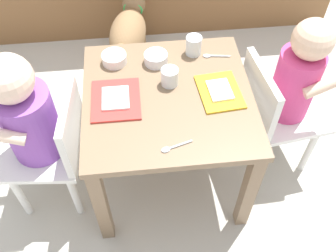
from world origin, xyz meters
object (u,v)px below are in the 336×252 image
seated_child_right (292,84)px  water_cup_right (170,78)px  dining_table (168,112)px  food_tray_left (116,99)px  seated_child_left (32,120)px  food_tray_right (220,91)px  spoon_by_right_tray (214,56)px  cereal_bowl_right_side (114,58)px  spoon_by_left_tray (174,147)px  cereal_bowl_left_side (156,58)px  water_cup_left (194,46)px  dog (129,31)px

seated_child_right → water_cup_right: bearing=177.7°
dining_table → food_tray_left: 0.19m
seated_child_left → food_tray_right: size_ratio=3.75×
seated_child_right → food_tray_left: (-0.61, -0.04, 0.04)m
dining_table → spoon_by_right_tray: spoon_by_right_tray is taller
water_cup_right → cereal_bowl_right_side: (-0.18, 0.13, -0.01)m
seated_child_left → seated_child_right: 0.89m
food_tray_right → water_cup_right: (-0.16, 0.06, 0.02)m
spoon_by_left_tray → dining_table: bearing=88.3°
cereal_bowl_left_side → spoon_by_right_tray: size_ratio=0.84×
seated_child_left → seated_child_right: seated_child_left is taller
seated_child_right → spoon_by_left_tray: (-0.45, -0.25, 0.04)m
water_cup_left → spoon_by_left_tray: bearing=-106.2°
food_tray_right → water_cup_right: bearing=159.3°
seated_child_right → spoon_by_right_tray: 0.29m
dining_table → cereal_bowl_right_side: cereal_bowl_right_side is taller
dining_table → seated_child_left: (-0.44, -0.04, 0.06)m
food_tray_right → spoon_by_right_tray: size_ratio=1.86×
spoon_by_right_tray → cereal_bowl_left_side: bearing=-177.1°
seated_child_left → water_cup_left: size_ratio=9.89×
dining_table → spoon_by_right_tray: (0.19, 0.18, 0.08)m
cereal_bowl_right_side → food_tray_left: bearing=-90.0°
food_tray_left → seated_child_right: bearing=4.0°
dining_table → food_tray_left: size_ratio=3.05×
dog → water_cup_right: water_cup_right is taller
dining_table → water_cup_right: bearing=78.1°
seated_child_left → cereal_bowl_left_side: size_ratio=8.34×
food_tray_right → cereal_bowl_left_side: 0.26m
seated_child_left → cereal_bowl_left_side: seated_child_left is taller
water_cup_right → cereal_bowl_left_side: 0.12m
water_cup_right → spoon_by_left_tray: bearing=-93.9°
dining_table → food_tray_left: food_tray_left is taller
cereal_bowl_left_side → spoon_by_left_tray: bearing=-87.1°
cereal_bowl_right_side → spoon_by_right_tray: 0.36m
dog → water_cup_left: 0.62m
spoon_by_right_tray → seated_child_left: bearing=-161.0°
seated_child_left → dog: size_ratio=1.61×
water_cup_right → water_cup_left: bearing=55.1°
seated_child_right → food_tray_left: 0.62m
seated_child_left → dog: 0.84m
water_cup_right → cereal_bowl_left_side: (-0.04, 0.11, -0.01)m
seated_child_right → water_cup_right: size_ratio=11.21×
seated_child_right → food_tray_left: bearing=-176.0°
dog → water_cup_right: size_ratio=7.06×
water_cup_left → spoon_by_right_tray: (0.07, -0.03, -0.03)m
dining_table → dog: 0.73m
water_cup_left → spoon_by_left_tray: 0.43m
seated_child_left → water_cup_left: 0.61m
dining_table → spoon_by_left_tray: size_ratio=5.72×
seated_child_right → cereal_bowl_left_side: (-0.47, 0.13, 0.05)m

